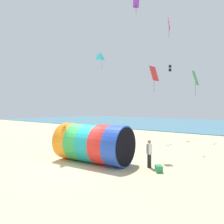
{
  "coord_description": "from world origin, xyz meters",
  "views": [
    {
      "loc": [
        10.23,
        -8.67,
        3.57
      ],
      "look_at": [
        0.16,
        3.62,
        3.29
      ],
      "focal_mm": 35.0,
      "sensor_mm": 36.0,
      "label": 1
    }
  ],
  "objects_px": {
    "kite_green_diamond": "(195,78)",
    "kite_red_diamond": "(154,74)",
    "giant_inflatable_tube": "(93,143)",
    "kite_cyan_delta": "(102,59)",
    "kite_purple_diamond": "(136,3)",
    "kite_black_box": "(170,68)",
    "kite_handler": "(149,153)",
    "kite_magenta_diamond": "(169,25)",
    "cooler_box": "(159,169)"
  },
  "relations": [
    {
      "from": "kite_green_diamond",
      "to": "kite_red_diamond",
      "type": "bearing_deg",
      "value": -135.38
    },
    {
      "from": "giant_inflatable_tube",
      "to": "kite_cyan_delta",
      "type": "bearing_deg",
      "value": 129.74
    },
    {
      "from": "kite_purple_diamond",
      "to": "kite_black_box",
      "type": "bearing_deg",
      "value": 96.18
    },
    {
      "from": "kite_handler",
      "to": "kite_purple_diamond",
      "type": "bearing_deg",
      "value": 130.77
    },
    {
      "from": "kite_handler",
      "to": "kite_green_diamond",
      "type": "height_order",
      "value": "kite_green_diamond"
    },
    {
      "from": "kite_green_diamond",
      "to": "kite_black_box",
      "type": "distance_m",
      "value": 3.51
    },
    {
      "from": "kite_green_diamond",
      "to": "kite_cyan_delta",
      "type": "relative_size",
      "value": 1.29
    },
    {
      "from": "kite_black_box",
      "to": "kite_cyan_delta",
      "type": "height_order",
      "value": "kite_cyan_delta"
    },
    {
      "from": "kite_purple_diamond",
      "to": "kite_magenta_diamond",
      "type": "bearing_deg",
      "value": 69.56
    },
    {
      "from": "kite_red_diamond",
      "to": "kite_green_diamond",
      "type": "bearing_deg",
      "value": 44.62
    },
    {
      "from": "kite_handler",
      "to": "kite_red_diamond",
      "type": "relative_size",
      "value": 0.57
    },
    {
      "from": "giant_inflatable_tube",
      "to": "kite_purple_diamond",
      "type": "relative_size",
      "value": 4.18
    },
    {
      "from": "kite_green_diamond",
      "to": "kite_black_box",
      "type": "bearing_deg",
      "value": 176.06
    },
    {
      "from": "kite_green_diamond",
      "to": "kite_cyan_delta",
      "type": "distance_m",
      "value": 12.02
    },
    {
      "from": "kite_magenta_diamond",
      "to": "cooler_box",
      "type": "relative_size",
      "value": 3.39
    },
    {
      "from": "kite_handler",
      "to": "cooler_box",
      "type": "xyz_separation_m",
      "value": [
        0.88,
        -0.49,
        -0.67
      ]
    },
    {
      "from": "kite_magenta_diamond",
      "to": "kite_purple_diamond",
      "type": "bearing_deg",
      "value": -110.44
    },
    {
      "from": "kite_purple_diamond",
      "to": "kite_magenta_diamond",
      "type": "xyz_separation_m",
      "value": [
        1.37,
        3.66,
        -1.07
      ]
    },
    {
      "from": "kite_green_diamond",
      "to": "kite_red_diamond",
      "type": "height_order",
      "value": "kite_red_diamond"
    },
    {
      "from": "kite_handler",
      "to": "cooler_box",
      "type": "distance_m",
      "value": 1.2
    },
    {
      "from": "kite_cyan_delta",
      "to": "kite_red_diamond",
      "type": "xyz_separation_m",
      "value": [
        7.64,
        0.16,
        -2.75
      ]
    },
    {
      "from": "kite_black_box",
      "to": "cooler_box",
      "type": "relative_size",
      "value": 1.54
    },
    {
      "from": "kite_cyan_delta",
      "to": "cooler_box",
      "type": "bearing_deg",
      "value": -37.38
    },
    {
      "from": "kite_handler",
      "to": "kite_magenta_diamond",
      "type": "distance_m",
      "value": 13.8
    },
    {
      "from": "kite_green_diamond",
      "to": "kite_magenta_diamond",
      "type": "xyz_separation_m",
      "value": [
        -0.79,
        -5.26,
        4.66
      ]
    },
    {
      "from": "kite_handler",
      "to": "kite_black_box",
      "type": "height_order",
      "value": "kite_black_box"
    },
    {
      "from": "kite_red_diamond",
      "to": "kite_black_box",
      "type": "bearing_deg",
      "value": 85.95
    },
    {
      "from": "giant_inflatable_tube",
      "to": "kite_handler",
      "type": "relative_size",
      "value": 3.2
    },
    {
      "from": "giant_inflatable_tube",
      "to": "kite_black_box",
      "type": "xyz_separation_m",
      "value": [
        -1.44,
        14.96,
        7.2
      ]
    },
    {
      "from": "giant_inflatable_tube",
      "to": "cooler_box",
      "type": "bearing_deg",
      "value": 9.63
    },
    {
      "from": "kite_black_box",
      "to": "kite_magenta_diamond",
      "type": "distance_m",
      "value": 6.73
    },
    {
      "from": "kite_cyan_delta",
      "to": "cooler_box",
      "type": "relative_size",
      "value": 4.25
    },
    {
      "from": "kite_purple_diamond",
      "to": "kite_magenta_diamond",
      "type": "relative_size",
      "value": 0.72
    },
    {
      "from": "kite_cyan_delta",
      "to": "kite_magenta_diamond",
      "type": "xyz_separation_m",
      "value": [
        10.24,
        -1.74,
        1.47
      ]
    },
    {
      "from": "cooler_box",
      "to": "kite_handler",
      "type": "bearing_deg",
      "value": 151.04
    },
    {
      "from": "kite_handler",
      "to": "kite_red_diamond",
      "type": "bearing_deg",
      "value": 117.11
    },
    {
      "from": "kite_green_diamond",
      "to": "kite_black_box",
      "type": "xyz_separation_m",
      "value": [
        -3.15,
        0.22,
        1.53
      ]
    },
    {
      "from": "kite_purple_diamond",
      "to": "cooler_box",
      "type": "relative_size",
      "value": 2.45
    },
    {
      "from": "kite_cyan_delta",
      "to": "kite_magenta_diamond",
      "type": "distance_m",
      "value": 10.49
    },
    {
      "from": "cooler_box",
      "to": "kite_red_diamond",
      "type": "bearing_deg",
      "value": 119.73
    },
    {
      "from": "kite_handler",
      "to": "kite_black_box",
      "type": "bearing_deg",
      "value": 109.81
    },
    {
      "from": "kite_red_diamond",
      "to": "kite_purple_diamond",
      "type": "xyz_separation_m",
      "value": [
        1.24,
        -5.57,
        5.3
      ]
    },
    {
      "from": "kite_cyan_delta",
      "to": "cooler_box",
      "type": "height_order",
      "value": "kite_cyan_delta"
    },
    {
      "from": "giant_inflatable_tube",
      "to": "kite_cyan_delta",
      "type": "height_order",
      "value": "kite_cyan_delta"
    },
    {
      "from": "kite_cyan_delta",
      "to": "kite_purple_diamond",
      "type": "xyz_separation_m",
      "value": [
        8.88,
        -5.4,
        2.55
      ]
    },
    {
      "from": "kite_black_box",
      "to": "kite_magenta_diamond",
      "type": "bearing_deg",
      "value": -66.73
    },
    {
      "from": "cooler_box",
      "to": "kite_green_diamond",
      "type": "bearing_deg",
      "value": 100.82
    },
    {
      "from": "kite_handler",
      "to": "kite_red_diamond",
      "type": "xyz_separation_m",
      "value": [
        -5.2,
        10.16,
        6.53
      ]
    },
    {
      "from": "kite_green_diamond",
      "to": "kite_red_diamond",
      "type": "distance_m",
      "value": 4.8
    },
    {
      "from": "kite_cyan_delta",
      "to": "kite_purple_diamond",
      "type": "bearing_deg",
      "value": -31.32
    }
  ]
}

